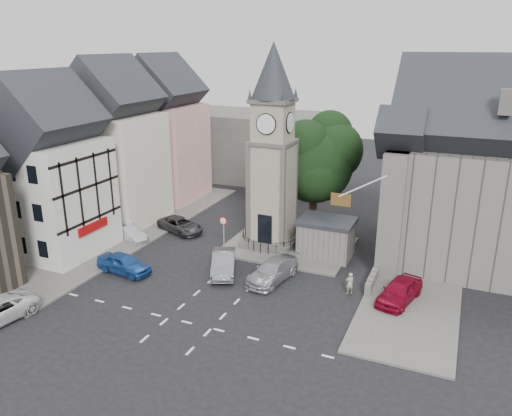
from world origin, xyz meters
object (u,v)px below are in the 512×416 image
at_px(car_west_blue, 124,264).
at_px(car_east_red, 400,291).
at_px(pedestrian, 350,283).
at_px(stone_shelter, 326,238).
at_px(clock_tower, 273,149).

height_order(car_west_blue, car_east_red, car_east_red).
distance_m(car_east_red, pedestrian, 3.23).
xyz_separation_m(stone_shelter, car_east_red, (6.43, -5.29, -0.78)).
bearing_deg(car_east_red, clock_tower, 167.06).
xyz_separation_m(clock_tower, pedestrian, (8.00, -5.99, -7.35)).
distance_m(clock_tower, pedestrian, 12.41).
bearing_deg(clock_tower, car_west_blue, -130.53).
xyz_separation_m(stone_shelter, pedestrian, (3.20, -5.50, -0.78)).
distance_m(clock_tower, car_east_red, 14.61).
bearing_deg(pedestrian, stone_shelter, -92.56).
bearing_deg(stone_shelter, car_west_blue, -145.34).
bearing_deg(car_east_red, pedestrian, -162.02).
xyz_separation_m(stone_shelter, car_west_blue, (-12.76, -8.82, -0.81)).
bearing_deg(pedestrian, car_east_red, 150.91).
xyz_separation_m(clock_tower, car_east_red, (11.23, -5.78, -7.35)).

